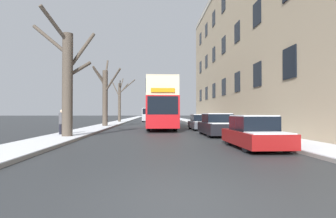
# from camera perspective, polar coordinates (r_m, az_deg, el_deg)

# --- Properties ---
(ground_plane) EXTENTS (320.00, 320.00, 0.00)m
(ground_plane) POSITION_cam_1_polar(r_m,az_deg,el_deg) (4.61, 5.50, -19.72)
(ground_plane) COLOR #303335
(sidewalk_left) EXTENTS (2.40, 130.00, 0.16)m
(sidewalk_left) POSITION_cam_1_polar(r_m,az_deg,el_deg) (57.57, -8.67, -2.30)
(sidewalk_left) COLOR gray
(sidewalk_left) RESTS_ON ground
(sidewalk_right) EXTENTS (2.40, 130.00, 0.16)m
(sidewalk_right) POSITION_cam_1_polar(r_m,az_deg,el_deg) (57.71, 3.12, -2.31)
(sidewalk_right) COLOR gray
(sidewalk_right) RESTS_ON ground
(terrace_facade_right) EXTENTS (9.10, 36.23, 17.11)m
(terrace_facade_right) POSITION_cam_1_polar(r_m,az_deg,el_deg) (31.37, 20.19, 12.17)
(terrace_facade_right) COLOR tan
(terrace_facade_right) RESTS_ON ground
(bare_tree_left_0) EXTENTS (3.59, 3.29, 7.14)m
(bare_tree_left_0) POSITION_cam_1_polar(r_m,az_deg,el_deg) (16.45, -21.07, 6.10)
(bare_tree_left_0) COLOR #4C4238
(bare_tree_left_0) RESTS_ON ground
(bare_tree_left_1) EXTENTS (3.11, 3.78, 7.41)m
(bare_tree_left_1) POSITION_cam_1_polar(r_m,az_deg,el_deg) (28.41, -13.54, 3.11)
(bare_tree_left_1) COLOR #4C4238
(bare_tree_left_1) RESTS_ON ground
(bare_tree_left_2) EXTENTS (4.08, 3.74, 7.23)m
(bare_tree_left_2) POSITION_cam_1_polar(r_m,az_deg,el_deg) (41.68, -10.44, 2.06)
(bare_tree_left_2) COLOR #4C4238
(bare_tree_left_2) RESTS_ON ground
(double_decker_bus) EXTENTS (2.57, 11.08, 4.40)m
(double_decker_bus) POSITION_cam_1_polar(r_m,az_deg,el_deg) (24.95, -1.65, 1.39)
(double_decker_bus) COLOR red
(double_decker_bus) RESTS_ON ground
(parked_car_0) EXTENTS (1.75, 3.92, 1.40)m
(parked_car_0) POSITION_cam_1_polar(r_m,az_deg,el_deg) (11.67, 18.25, -5.02)
(parked_car_0) COLOR maroon
(parked_car_0) RESTS_ON ground
(parked_car_1) EXTENTS (1.89, 4.32, 1.48)m
(parked_car_1) POSITION_cam_1_polar(r_m,az_deg,el_deg) (17.62, 10.69, -3.51)
(parked_car_1) COLOR black
(parked_car_1) RESTS_ON ground
(parked_car_2) EXTENTS (1.70, 3.91, 1.39)m
(parked_car_2) POSITION_cam_1_polar(r_m,az_deg,el_deg) (23.66, 7.03, -2.96)
(parked_car_2) COLOR #474C56
(parked_car_2) RESTS_ON ground
(oncoming_van) EXTENTS (2.05, 4.81, 2.35)m
(oncoming_van) POSITION_cam_1_polar(r_m,az_deg,el_deg) (45.18, -4.30, -1.18)
(oncoming_van) COLOR #9EA3AD
(oncoming_van) RESTS_ON ground
(pedestrian_left_sidewalk) EXTENTS (0.37, 0.37, 1.72)m
(pedestrian_left_sidewalk) POSITION_cam_1_polar(r_m,az_deg,el_deg) (17.77, -22.10, -2.60)
(pedestrian_left_sidewalk) COLOR black
(pedestrian_left_sidewalk) RESTS_ON ground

